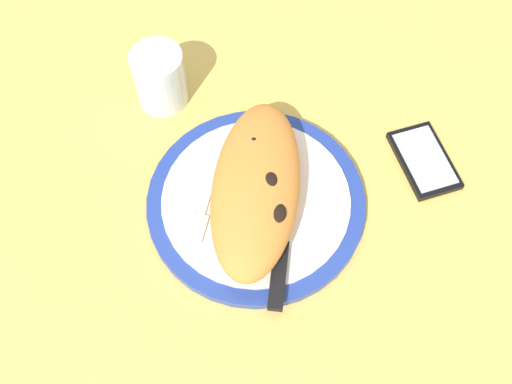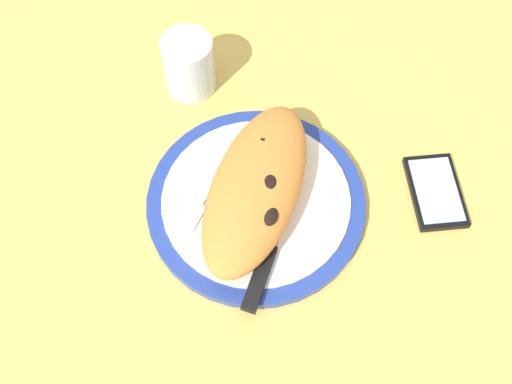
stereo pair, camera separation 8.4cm
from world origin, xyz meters
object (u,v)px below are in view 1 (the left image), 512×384
object	(u,v)px
calzone	(257,187)
smartphone	(424,160)
knife	(281,253)
water_glass	(160,80)
plate	(256,202)
fork	(207,197)

from	to	relation	value
calzone	smartphone	world-z (taller)	calzone
knife	smartphone	bearing A→B (deg)	137.54
water_glass	plate	bearing A→B (deg)	49.03
plate	smartphone	size ratio (longest dim) A/B	2.25
plate	water_glass	bearing A→B (deg)	-130.97
plate	water_glass	size ratio (longest dim) A/B	3.19
calzone	fork	bearing A→B (deg)	-78.86
plate	fork	bearing A→B (deg)	-79.33
calzone	knife	distance (cm)	9.50
plate	water_glass	xyz separation A→B (cm)	(-15.72, -18.10, 3.42)
fork	knife	distance (cm)	13.29
plate	smartphone	bearing A→B (deg)	117.71
water_glass	fork	bearing A→B (deg)	33.76
calzone	water_glass	bearing A→B (deg)	-130.64
knife	water_glass	distance (cm)	32.84
knife	smartphone	distance (cm)	26.65
plate	water_glass	distance (cm)	24.22
fork	plate	bearing A→B (deg)	100.67
calzone	smartphone	bearing A→B (deg)	117.67
plate	knife	distance (cm)	9.17
plate	knife	size ratio (longest dim) A/B	1.34
fork	smartphone	xyz separation A→B (cm)	(-13.29, 29.64, -1.46)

